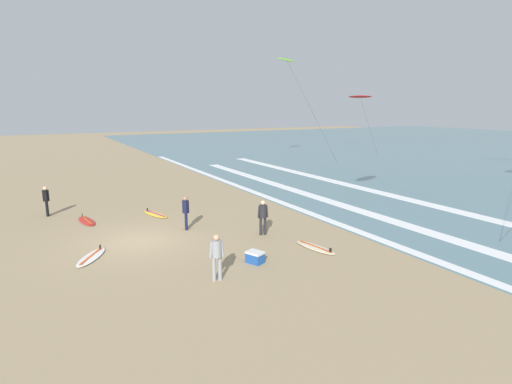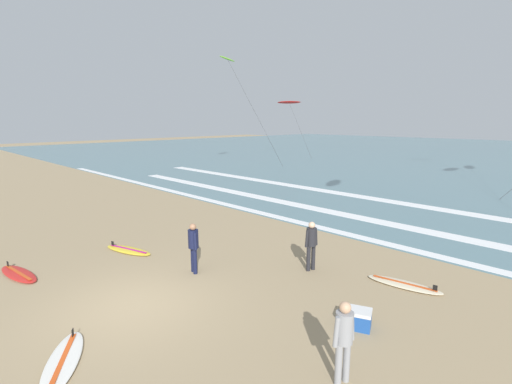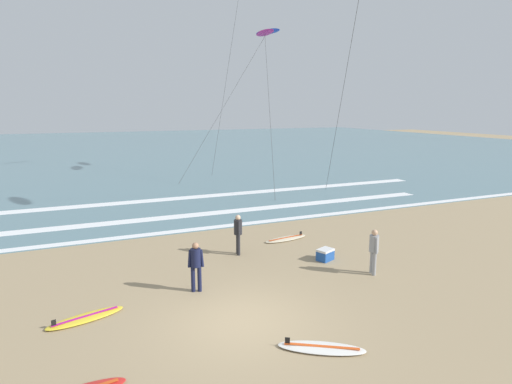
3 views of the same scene
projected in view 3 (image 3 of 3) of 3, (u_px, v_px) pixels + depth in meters
name	position (u px, v px, depth m)	size (l,w,h in m)	color
ground_plane	(242.00, 321.00, 11.80)	(160.00, 160.00, 0.00)	#9E8763
ocean_surface	(100.00, 149.00, 60.31)	(140.00, 90.00, 0.01)	slate
wave_foam_shoreline	(137.00, 236.00, 19.57)	(56.26, 0.52, 0.01)	white
wave_foam_mid_break	(122.00, 222.00, 21.91)	(37.08, 0.87, 0.01)	white
wave_foam_outer_break	(116.00, 203.00, 26.14)	(43.70, 0.98, 0.01)	white
surfer_foreground_main	(238.00, 231.00, 16.95)	(0.32, 0.52, 1.60)	#232328
surfer_left_near	(196.00, 262.00, 13.50)	(0.51, 0.32, 1.60)	#141938
surfer_mid_group	(374.00, 248.00, 14.92)	(0.32, 0.51, 1.60)	gray
surfboard_right_spare	(286.00, 239.00, 19.03)	(2.17, 0.92, 0.25)	beige
surfboard_foreground_flat	(322.00, 348.00, 10.37)	(2.10, 1.62, 0.25)	silver
surfboard_near_water	(86.00, 318.00, 11.87)	(2.18, 1.17, 0.25)	yellow
kite_magenta_high_left	(265.00, 34.00, 34.87)	(4.09, 11.30, 11.81)	#CC2384
kite_blue_far_right	(267.00, 33.00, 37.64)	(9.98, 5.67, 12.36)	blue
cooler_box	(325.00, 255.00, 16.44)	(0.74, 0.65, 0.44)	#1E4C9E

